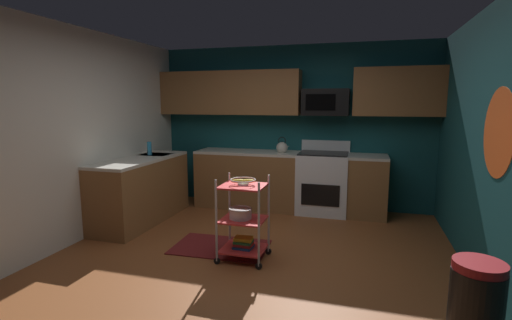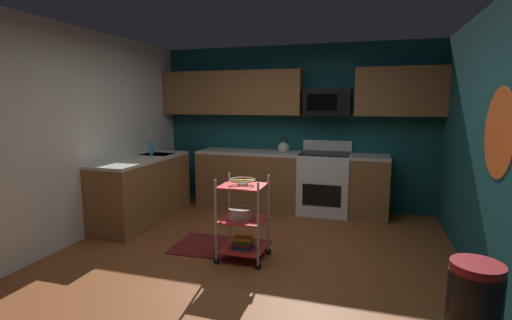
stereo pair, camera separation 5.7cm
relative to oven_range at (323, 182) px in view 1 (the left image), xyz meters
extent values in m
cube|color=brown|center=(-0.55, -2.10, -0.50)|extent=(4.40, 4.80, 0.04)
cube|color=#14474C|center=(-0.55, 0.33, 0.82)|extent=(4.52, 0.06, 2.60)
cube|color=silver|center=(-2.78, -2.10, 0.82)|extent=(0.06, 4.80, 2.60)
cube|color=#14474C|center=(1.68, -2.10, 0.82)|extent=(0.06, 4.80, 2.60)
cylinder|color=#E5591E|center=(1.65, -2.19, 0.97)|extent=(0.00, 0.76, 0.76)
cube|color=brown|center=(-0.55, 0.00, -0.04)|extent=(2.98, 0.60, 0.88)
cube|color=beige|center=(-0.55, 0.00, 0.42)|extent=(2.98, 0.60, 0.04)
cube|color=brown|center=(-2.45, -1.16, -0.04)|extent=(0.60, 1.72, 0.88)
cube|color=beige|center=(-2.45, -1.16, 0.42)|extent=(0.60, 1.72, 0.04)
cube|color=#B7BABC|center=(-2.45, -0.75, 0.36)|extent=(0.44, 0.36, 0.16)
cube|color=white|center=(0.00, 0.00, -0.02)|extent=(0.76, 0.64, 0.92)
cube|color=black|center=(0.00, -0.33, -0.13)|extent=(0.56, 0.01, 0.32)
cube|color=white|center=(0.00, 0.29, 0.53)|extent=(0.76, 0.06, 0.18)
cube|color=black|center=(0.00, 0.00, 0.45)|extent=(0.72, 0.60, 0.02)
cube|color=brown|center=(-1.57, 0.13, 1.37)|extent=(2.35, 0.33, 0.70)
cube|color=brown|center=(1.03, 0.13, 1.37)|extent=(1.25, 0.33, 0.70)
cube|color=black|center=(0.00, 0.11, 1.22)|extent=(0.70, 0.38, 0.40)
cube|color=black|center=(-0.06, -0.09, 1.22)|extent=(0.44, 0.01, 0.24)
cylinder|color=silver|center=(-0.86, -2.23, 0.00)|extent=(0.02, 0.02, 0.88)
cylinder|color=black|center=(-0.86, -2.23, -0.44)|extent=(0.07, 0.02, 0.07)
cylinder|color=silver|center=(-0.40, -2.23, 0.00)|extent=(0.02, 0.02, 0.88)
cylinder|color=black|center=(-0.40, -2.23, -0.44)|extent=(0.07, 0.02, 0.07)
cylinder|color=silver|center=(-0.86, -1.83, 0.00)|extent=(0.02, 0.02, 0.88)
cylinder|color=black|center=(-0.86, -1.83, -0.44)|extent=(0.07, 0.02, 0.07)
cylinder|color=silver|center=(-0.40, -1.83, 0.00)|extent=(0.02, 0.02, 0.88)
cylinder|color=black|center=(-0.40, -1.83, -0.44)|extent=(0.07, 0.02, 0.07)
cube|color=red|center=(-0.63, -2.03, -0.36)|extent=(0.47, 0.41, 0.02)
cube|color=red|center=(-0.63, -2.03, -0.03)|extent=(0.47, 0.41, 0.02)
cube|color=red|center=(-0.63, -2.03, 0.34)|extent=(0.47, 0.41, 0.02)
torus|color=silver|center=(-0.63, -2.03, 0.41)|extent=(0.27, 0.27, 0.01)
cylinder|color=silver|center=(-0.63, -2.03, 0.36)|extent=(0.12, 0.12, 0.02)
ellipsoid|color=yellow|center=(-0.58, -2.01, 0.40)|extent=(0.17, 0.09, 0.04)
ellipsoid|color=yellow|center=(-0.68, -2.04, 0.40)|extent=(0.17, 0.09, 0.04)
cylinder|color=silver|center=(-0.66, -2.03, 0.04)|extent=(0.24, 0.24, 0.11)
torus|color=silver|center=(-0.66, -2.03, 0.09)|extent=(0.25, 0.25, 0.01)
cube|color=#1E4C8C|center=(-0.63, -2.03, -0.34)|extent=(0.21, 0.19, 0.02)
cube|color=#B22626|center=(-0.63, -2.03, -0.31)|extent=(0.21, 0.15, 0.03)
cube|color=#26723F|center=(-0.63, -2.03, -0.28)|extent=(0.20, 0.16, 0.03)
cube|color=gold|center=(-0.63, -2.03, -0.25)|extent=(0.20, 0.14, 0.04)
sphere|color=beige|center=(-0.65, 0.00, 0.51)|extent=(0.18, 0.18, 0.18)
sphere|color=black|center=(-0.65, 0.00, 0.60)|extent=(0.03, 0.03, 0.03)
cone|color=beige|center=(-0.57, 0.00, 0.53)|extent=(0.09, 0.04, 0.06)
torus|color=black|center=(-0.65, 0.00, 0.63)|extent=(0.12, 0.01, 0.12)
cylinder|color=#2D8CBF|center=(-2.48, -0.86, 0.54)|extent=(0.06, 0.06, 0.20)
cylinder|color=black|center=(1.35, -3.07, -0.18)|extent=(0.34, 0.34, 0.60)
cylinder|color=maroon|center=(1.35, -3.07, 0.15)|extent=(0.33, 0.33, 0.06)
cube|color=maroon|center=(-0.99, -1.79, -0.47)|extent=(1.13, 0.74, 0.01)
camera|label=1|loc=(0.58, -5.72, 1.23)|focal=26.23mm
camera|label=2|loc=(0.63, -5.70, 1.23)|focal=26.23mm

